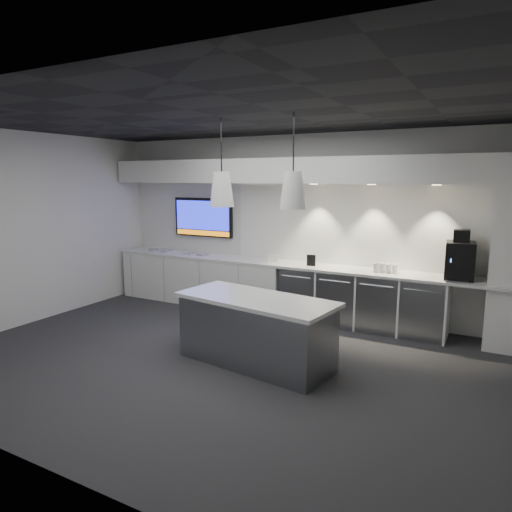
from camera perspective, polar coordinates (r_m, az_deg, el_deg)
The scene contains 26 objects.
floor at distance 5.96m, azimuth -4.66°, elevation -12.88°, with size 7.00×7.00×0.00m, color #2A292C.
ceiling at distance 5.55m, azimuth -5.10°, elevation 17.07°, with size 7.00×7.00×0.00m, color black.
wall_back at distance 7.76m, azimuth 5.26°, elevation 3.86°, with size 7.00×7.00×0.00m, color silver.
wall_front at distance 3.76m, azimuth -26.16°, elevation -3.38°, with size 7.00×7.00×0.00m, color silver.
wall_left at distance 8.01m, azimuth -26.39°, elevation 3.07°, with size 7.00×7.00×0.00m, color silver.
back_counter at distance 7.55m, azimuth 4.23°, elevation -1.04°, with size 6.80×0.65×0.04m, color white.
left_base_cabinets at distance 8.49m, azimuth -6.68°, elevation -2.98°, with size 3.30×0.63×0.86m, color white.
fridge_unit_a at distance 7.56m, azimuth 5.92°, elevation -4.60°, with size 0.60×0.61×0.85m, color gray.
fridge_unit_b at distance 7.35m, azimuth 10.48°, elevation -5.12°, with size 0.60×0.61×0.85m, color gray.
fridge_unit_c at distance 7.19m, azimuth 15.29°, elevation -5.63°, with size 0.60×0.61×0.85m, color gray.
fridge_unit_d at distance 7.09m, azimuth 20.28°, elevation -6.12°, with size 0.60×0.61×0.85m, color gray.
backsplash at distance 7.35m, azimuth 13.86°, elevation 3.69°, with size 4.60×0.03×1.30m, color white.
soffit at distance 7.44m, azimuth 4.45°, elevation 10.57°, with size 6.90×0.60×0.40m, color white.
wall_tv at distance 8.63m, azimuth -6.61°, elevation 4.82°, with size 1.25×0.07×0.72m.
island at distance 5.72m, azimuth -0.02°, elevation -9.26°, with size 2.10×1.13×0.84m.
bin at distance 6.56m, azimuth -7.22°, elevation -8.63°, with size 0.33×0.33×0.46m, color gray.
coffee_machine at distance 6.91m, azimuth 24.13°, elevation -0.33°, with size 0.41×0.57×0.69m.
sign_black at distance 7.33m, azimuth 6.92°, elevation -0.54°, with size 0.14×0.02×0.18m, color black.
sign_white at distance 7.62m, azimuth 2.05°, elevation -0.24°, with size 0.18×0.02×0.14m, color white.
cup_cluster at distance 7.04m, azimuth 15.87°, elevation -1.46°, with size 0.34×0.16×0.14m, color white, non-canonical shape.
tray_a at distance 9.08m, azimuth -12.62°, elevation 0.78°, with size 0.16×0.16×0.03m, color #9A9A9A.
tray_b at distance 8.86m, azimuth -11.13°, elevation 0.61°, with size 0.16×0.16×0.03m, color #9A9A9A.
tray_c at distance 8.54m, azimuth -8.40°, elevation 0.36°, with size 0.16×0.16×0.03m, color #9A9A9A.
tray_d at distance 8.34m, azimuth -6.73°, elevation 0.17°, with size 0.16×0.16×0.03m, color #9A9A9A.
pendant_left at distance 5.65m, azimuth -4.31°, elevation 8.34°, with size 0.30×0.30×1.12m.
pendant_right at distance 5.20m, azimuth 4.64°, elevation 8.22°, with size 0.30×0.30×1.12m.
Camera 1 is at (3.01, -4.61, 2.29)m, focal length 32.00 mm.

